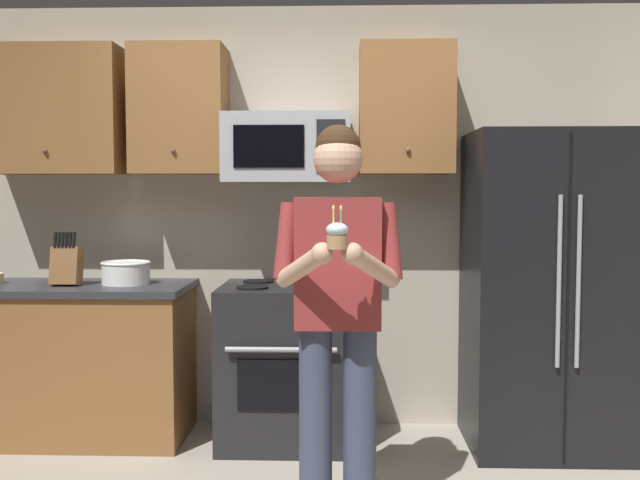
% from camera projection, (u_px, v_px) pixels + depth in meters
% --- Properties ---
extents(wall_back, '(4.40, 0.10, 2.60)m').
position_uv_depth(wall_back, '(315.00, 218.00, 4.64)').
color(wall_back, '#B7AD99').
rests_on(wall_back, ground).
extents(oven_range, '(0.76, 0.70, 0.93)m').
position_uv_depth(oven_range, '(286.00, 363.00, 4.31)').
color(oven_range, black).
rests_on(oven_range, ground).
extents(microwave, '(0.74, 0.41, 0.40)m').
position_uv_depth(microwave, '(287.00, 148.00, 4.34)').
color(microwave, '#9EA0A5').
extents(refrigerator, '(0.90, 0.75, 1.80)m').
position_uv_depth(refrigerator, '(548.00, 291.00, 4.19)').
color(refrigerator, black).
rests_on(refrigerator, ground).
extents(cabinet_row_upper, '(2.78, 0.36, 0.76)m').
position_uv_depth(cabinet_row_upper, '(192.00, 110.00, 4.40)').
color(cabinet_row_upper, brown).
extents(counter_left, '(1.44, 0.66, 0.92)m').
position_uv_depth(counter_left, '(69.00, 361.00, 4.37)').
color(counter_left, brown).
rests_on(counter_left, ground).
extents(knife_block, '(0.16, 0.15, 0.32)m').
position_uv_depth(knife_block, '(67.00, 265.00, 4.28)').
color(knife_block, brown).
rests_on(knife_block, counter_left).
extents(bowl_large_white, '(0.29, 0.29, 0.13)m').
position_uv_depth(bowl_large_white, '(126.00, 272.00, 4.34)').
color(bowl_large_white, white).
rests_on(bowl_large_white, counter_left).
extents(person, '(0.60, 0.48, 1.76)m').
position_uv_depth(person, '(338.00, 297.00, 3.28)').
color(person, '#383F59').
rests_on(person, ground).
extents(cupcake, '(0.09, 0.09, 0.17)m').
position_uv_depth(cupcake, '(337.00, 235.00, 2.93)').
color(cupcake, '#A87F56').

